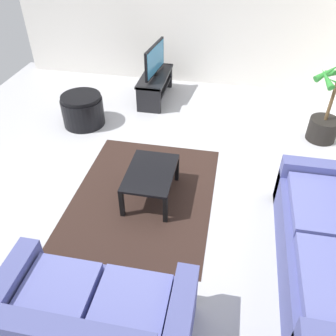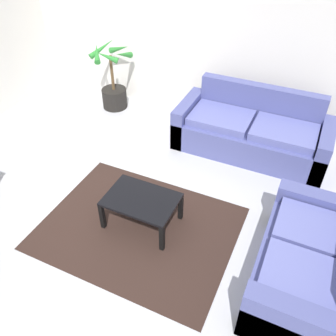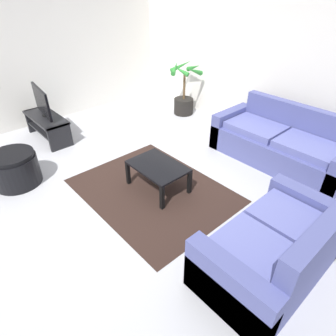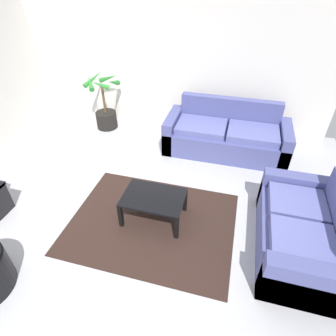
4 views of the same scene
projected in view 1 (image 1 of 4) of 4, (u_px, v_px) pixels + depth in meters
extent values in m
plane|color=#B2B2B7|center=(136.00, 172.00, 4.77)|extent=(6.60, 6.60, 0.00)
cube|color=silver|center=(176.00, 8.00, 6.24)|extent=(0.06, 6.00, 2.70)
cube|color=#4C518C|center=(329.00, 259.00, 3.39)|extent=(2.17, 0.90, 0.42)
cube|color=#4C518C|center=(318.00, 185.00, 4.09)|extent=(0.18, 0.90, 0.62)
cube|color=#5D63A4|center=(324.00, 206.00, 3.57)|extent=(0.86, 0.66, 0.12)
cube|color=#4C518C|center=(94.00, 326.00, 2.86)|extent=(0.90, 1.57, 0.42)
cube|color=#4C518C|center=(12.00, 305.00, 2.91)|extent=(0.90, 0.18, 0.62)
cube|color=#5D63A4|center=(55.00, 296.00, 2.78)|extent=(0.66, 0.57, 0.12)
cube|color=#5D63A4|center=(129.00, 310.00, 2.69)|extent=(0.66, 0.57, 0.12)
cube|color=black|center=(155.00, 76.00, 6.18)|extent=(1.10, 0.45, 0.04)
cube|color=black|center=(155.00, 88.00, 6.33)|extent=(1.02, 0.39, 0.03)
cube|color=black|center=(161.00, 75.00, 6.71)|extent=(0.06, 0.41, 0.45)
cube|color=black|center=(149.00, 100.00, 5.91)|extent=(0.06, 0.41, 0.45)
cube|color=black|center=(155.00, 59.00, 6.00)|extent=(0.87, 0.14, 0.49)
cube|color=teal|center=(156.00, 59.00, 5.99)|extent=(0.82, 0.10, 0.44)
cylinder|color=black|center=(155.00, 74.00, 6.16)|extent=(0.10, 0.10, 0.04)
cube|color=black|center=(150.00, 173.00, 4.16)|extent=(0.81, 0.56, 0.03)
cube|color=black|center=(139.00, 164.00, 4.61)|extent=(0.05, 0.05, 0.36)
cube|color=black|center=(122.00, 204.00, 4.02)|extent=(0.05, 0.05, 0.36)
cube|color=black|center=(177.00, 169.00, 4.53)|extent=(0.05, 0.05, 0.36)
cube|color=black|center=(165.00, 210.00, 3.95)|extent=(0.05, 0.05, 0.36)
cube|color=black|center=(144.00, 195.00, 4.40)|extent=(2.20, 1.70, 0.01)
cylinder|color=black|center=(322.00, 129.00, 5.30)|extent=(0.43, 0.43, 0.34)
cylinder|color=brown|center=(331.00, 101.00, 5.01)|extent=(0.05, 0.05, 0.60)
cone|color=#2E8732|center=(328.00, 72.00, 4.94)|extent=(0.32, 0.41, 0.24)
cone|color=#2E8732|center=(327.00, 78.00, 4.77)|extent=(0.38, 0.21, 0.22)
cylinder|color=black|center=(83.00, 112.00, 5.63)|extent=(0.66, 0.66, 0.44)
cylinder|color=black|center=(81.00, 97.00, 5.47)|extent=(0.62, 0.62, 0.06)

